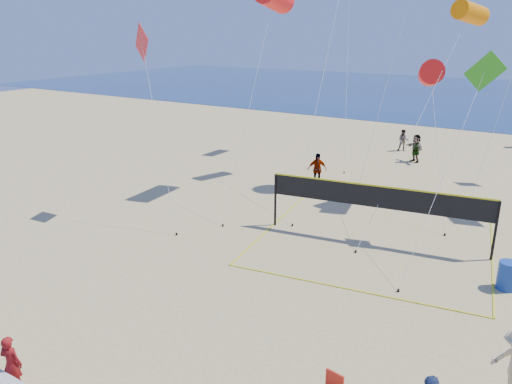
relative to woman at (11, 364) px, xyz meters
The scene contains 12 objects.
ground 4.67m from the woman, 35.84° to the left, with size 120.00×120.00×0.00m, color tan.
ocean 64.81m from the woman, 86.69° to the left, with size 140.00×50.00×0.03m, color navy.
woman is the anchor object (origin of this frame).
far_person_0 18.81m from the woman, 92.91° to the left, with size 1.06×0.44×1.81m, color gray.
far_person_1 26.88m from the woman, 85.16° to the left, with size 1.68×0.54×1.81m, color gray.
far_person_3 29.38m from the woman, 88.60° to the left, with size 0.74×0.58×1.53m, color gray.
trash_barrel 14.93m from the woman, 51.09° to the left, with size 0.64×0.64×0.96m, color navy.
volleyball_net 13.83m from the woman, 71.73° to the left, with size 10.07×9.95×2.38m.
kite_2 22.51m from the woman, 74.27° to the left, with size 2.37×9.73×9.50m.
kite_3 13.71m from the woman, 117.13° to the left, with size 3.49×1.91×8.52m.
kite_4 17.50m from the woman, 64.00° to the left, with size 1.73×5.91×7.51m.
kite_10 20.24m from the woman, 76.54° to the left, with size 3.04×5.20×7.00m.
Camera 1 is at (6.38, -8.04, 8.26)m, focal length 35.00 mm.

